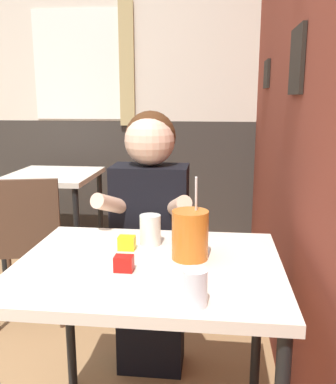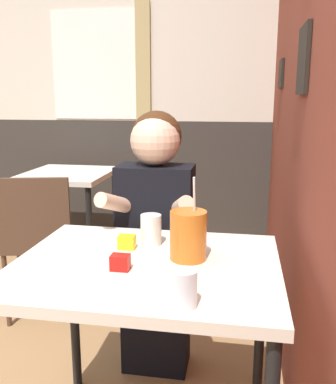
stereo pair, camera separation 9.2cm
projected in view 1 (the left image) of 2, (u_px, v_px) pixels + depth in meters
name	position (u px, v px, depth m)	size (l,w,h in m)	color
brick_wall_right	(287.00, 86.00, 2.14)	(0.08, 4.53, 2.70)	brown
back_wall	(115.00, 89.00, 3.53)	(5.30, 0.09, 2.70)	beige
main_table	(149.00, 285.00, 1.44)	(0.89, 0.71, 0.76)	beige
background_table	(53.00, 188.00, 3.11)	(0.61, 0.67, 0.76)	beige
chair_near_window	(28.00, 237.00, 2.44)	(0.48, 0.48, 0.87)	#4C3323
person_seated	(151.00, 236.00, 1.97)	(0.42, 0.42, 1.24)	black
cocktail_pitcher	(190.00, 235.00, 1.45)	(0.12, 0.12, 0.29)	#C6661E
glass_near_pitcher	(195.00, 288.00, 1.12)	(0.07, 0.07, 0.10)	silver
glass_center	(150.00, 230.00, 1.59)	(0.08, 0.08, 0.11)	silver
condiment_ketchup	(124.00, 263.00, 1.35)	(0.06, 0.04, 0.05)	#B7140F
condiment_mustard	(127.00, 243.00, 1.54)	(0.06, 0.04, 0.05)	yellow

